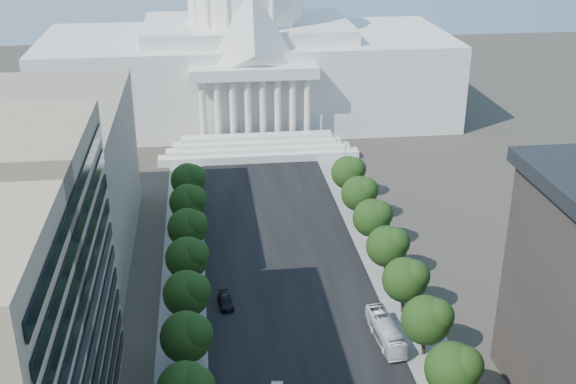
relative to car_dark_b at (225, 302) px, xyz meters
name	(u,v)px	position (x,y,z in m)	size (l,w,h in m)	color
road_asphalt	(285,266)	(11.70, 12.57, -0.81)	(30.00, 260.00, 0.01)	black
sidewalk_left	(184,272)	(-7.30, 12.57, -0.81)	(8.00, 260.00, 0.02)	gray
sidewalk_right	(382,260)	(30.70, 12.57, -0.81)	(8.00, 260.00, 0.02)	gray
capitol	(247,52)	(11.70, 107.46, 19.20)	(120.00, 56.00, 73.00)	white
office_block_left_far	(23,185)	(-36.30, 22.57, 14.19)	(38.00, 52.00, 30.00)	gray
tree_l_e	(188,336)	(-5.96, -17.62, 5.64)	(7.79, 7.60, 9.97)	#33261C
tree_l_f	(188,293)	(-5.96, -5.62, 5.64)	(7.79, 7.60, 9.97)	#33261C
tree_l_g	(189,257)	(-5.96, 6.38, 5.64)	(7.79, 7.60, 9.97)	#33261C
tree_l_h	(189,227)	(-5.96, 18.38, 5.64)	(7.79, 7.60, 9.97)	#33261C
tree_l_i	(189,201)	(-5.96, 30.38, 5.64)	(7.79, 7.60, 9.97)	#33261C
tree_l_j	(189,179)	(-5.96, 42.38, 5.64)	(7.79, 7.60, 9.97)	#33261C
tree_r_d	(455,368)	(30.04, -29.62, 5.64)	(7.79, 7.60, 9.97)	#33261C
tree_r_e	(429,319)	(30.04, -17.62, 5.64)	(7.79, 7.60, 9.97)	#33261C
tree_r_f	(407,279)	(30.04, -5.62, 5.64)	(7.79, 7.60, 9.97)	#33261C
tree_r_g	(389,245)	(30.04, 6.38, 5.64)	(7.79, 7.60, 9.97)	#33261C
tree_r_h	(374,217)	(30.04, 18.38, 5.64)	(7.79, 7.60, 9.97)	#33261C
tree_r_i	(361,193)	(30.04, 30.38, 5.64)	(7.79, 7.60, 9.97)	#33261C
tree_r_j	(349,172)	(30.04, 42.38, 5.64)	(7.79, 7.60, 9.97)	#33261C
streetlight_c	(438,321)	(31.60, -17.43, 5.01)	(2.61, 0.44, 9.00)	gray
streetlight_d	(396,245)	(31.60, 7.57, 5.01)	(2.61, 0.44, 9.00)	gray
streetlight_e	(366,191)	(31.60, 32.57, 5.01)	(2.61, 0.44, 9.00)	gray
streetlight_f	(343,151)	(31.60, 57.57, 5.01)	(2.61, 0.44, 9.00)	gray
car_dark_b	(225,302)	(0.00, 0.00, 0.00)	(2.28, 5.60, 1.62)	black
city_bus	(385,331)	(24.68, -13.32, 0.93)	(2.92, 12.50, 3.48)	white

